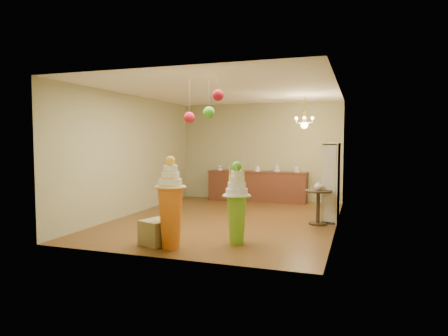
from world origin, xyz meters
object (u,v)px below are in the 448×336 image
(pedestal_orange, at_px, (171,210))
(round_table, at_px, (318,202))
(pedestal_green, at_px, (237,208))
(sideboard, at_px, (257,186))

(pedestal_orange, bearing_deg, round_table, 51.83)
(pedestal_orange, relative_size, round_table, 2.09)
(pedestal_orange, distance_m, round_table, 3.59)
(pedestal_green, xyz_separation_m, pedestal_orange, (-0.99, -0.67, 0.03))
(pedestal_green, height_order, round_table, pedestal_green)
(pedestal_orange, bearing_deg, sideboard, 88.81)
(pedestal_orange, bearing_deg, pedestal_green, 34.04)
(pedestal_green, height_order, pedestal_orange, pedestal_orange)
(sideboard, distance_m, round_table, 3.53)
(pedestal_orange, xyz_separation_m, round_table, (2.22, 2.82, -0.18))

